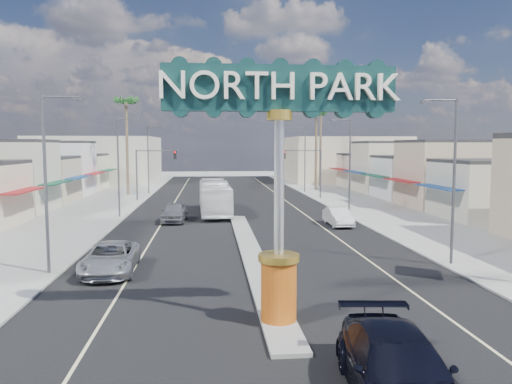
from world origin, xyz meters
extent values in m
plane|color=gray|center=(0.00, 30.00, 0.00)|extent=(160.00, 160.00, 0.00)
cube|color=black|center=(0.00, 30.00, 0.01)|extent=(20.00, 120.00, 0.01)
cube|color=gray|center=(0.00, 14.00, 0.08)|extent=(1.30, 30.00, 0.16)
cube|color=gray|center=(-14.00, 30.00, 0.06)|extent=(8.00, 120.00, 0.12)
cube|color=gray|center=(14.00, 30.00, 0.06)|extent=(8.00, 120.00, 0.12)
cube|color=beige|center=(-24.00, 43.00, 3.00)|extent=(12.00, 42.00, 6.00)
cube|color=#B7B29E|center=(24.00, 43.00, 3.00)|extent=(12.00, 42.00, 6.00)
cube|color=#B7B29E|center=(-22.00, 75.00, 4.00)|extent=(20.00, 20.00, 8.00)
cube|color=beige|center=(22.00, 75.00, 4.00)|extent=(20.00, 20.00, 8.00)
cylinder|color=#C5590F|center=(0.00, 2.00, 1.26)|extent=(1.30, 1.30, 2.20)
cylinder|color=gold|center=(0.00, 2.00, 2.49)|extent=(1.50, 1.50, 0.25)
cylinder|color=#B7B7BC|center=(0.00, 2.00, 5.01)|extent=(0.36, 0.36, 4.80)
cylinder|color=gold|center=(0.00, 2.00, 7.58)|extent=(0.90, 0.90, 0.35)
cube|color=#0F302E|center=(0.00, 2.00, 8.51)|extent=(8.20, 0.50, 1.60)
cylinder|color=#47474C|center=(-11.00, 44.00, 3.00)|extent=(0.18, 0.18, 6.00)
cylinder|color=#47474C|center=(-8.50, 44.00, 5.90)|extent=(5.00, 0.12, 0.12)
cube|color=black|center=(-6.50, 44.00, 5.40)|extent=(0.32, 0.32, 1.00)
sphere|color=red|center=(-6.50, 43.82, 5.72)|extent=(0.22, 0.22, 0.22)
cylinder|color=#47474C|center=(11.00, 44.00, 3.00)|extent=(0.18, 0.18, 6.00)
cylinder|color=#47474C|center=(8.50, 44.00, 5.90)|extent=(5.00, 0.12, 0.12)
cube|color=black|center=(6.50, 44.00, 5.40)|extent=(0.32, 0.32, 1.00)
sphere|color=red|center=(6.50, 43.82, 5.72)|extent=(0.22, 0.22, 0.22)
cylinder|color=#47474C|center=(-10.60, 10.00, 4.50)|extent=(0.16, 0.16, 9.00)
cylinder|color=#47474C|center=(-9.70, 10.00, 8.90)|extent=(1.80, 0.10, 0.10)
cube|color=#47474C|center=(-8.90, 10.00, 8.80)|extent=(0.50, 0.22, 0.15)
cylinder|color=#47474C|center=(-10.60, 30.00, 4.50)|extent=(0.16, 0.16, 9.00)
cylinder|color=#47474C|center=(-9.70, 30.00, 8.90)|extent=(1.80, 0.10, 0.10)
cube|color=#47474C|center=(-8.90, 30.00, 8.80)|extent=(0.50, 0.22, 0.15)
cylinder|color=#47474C|center=(-10.60, 52.00, 4.50)|extent=(0.16, 0.16, 9.00)
cylinder|color=#47474C|center=(-9.70, 52.00, 8.90)|extent=(1.80, 0.10, 0.10)
cube|color=#47474C|center=(-8.90, 52.00, 8.80)|extent=(0.50, 0.22, 0.15)
cylinder|color=#47474C|center=(10.60, 10.00, 4.50)|extent=(0.16, 0.16, 9.00)
cylinder|color=#47474C|center=(9.70, 10.00, 8.90)|extent=(1.80, 0.10, 0.10)
cube|color=#47474C|center=(8.90, 10.00, 8.80)|extent=(0.50, 0.22, 0.15)
cylinder|color=#47474C|center=(10.60, 30.00, 4.50)|extent=(0.16, 0.16, 9.00)
cylinder|color=#47474C|center=(9.70, 30.00, 8.90)|extent=(1.80, 0.10, 0.10)
cube|color=#47474C|center=(8.90, 30.00, 8.80)|extent=(0.50, 0.22, 0.15)
cylinder|color=#47474C|center=(10.60, 52.00, 4.50)|extent=(0.16, 0.16, 9.00)
cylinder|color=#47474C|center=(9.70, 52.00, 8.90)|extent=(1.80, 0.10, 0.10)
cube|color=#47474C|center=(8.90, 52.00, 8.80)|extent=(0.50, 0.22, 0.15)
cylinder|color=brown|center=(-13.00, 50.00, 6.00)|extent=(0.36, 0.36, 12.00)
cylinder|color=brown|center=(13.00, 56.00, 5.50)|extent=(0.36, 0.36, 11.00)
cylinder|color=brown|center=(15.00, 62.00, 6.50)|extent=(0.36, 0.36, 13.00)
imported|color=#B3B4B9|center=(-7.56, 10.13, 0.77)|extent=(2.72, 5.61, 1.54)
imported|color=black|center=(2.21, -3.90, 0.89)|extent=(3.14, 6.40, 1.79)
imported|color=slate|center=(-5.50, 27.15, 0.83)|extent=(2.26, 5.00, 1.67)
imported|color=silver|center=(7.93, 23.83, 0.74)|extent=(1.65, 4.50, 1.47)
imported|color=white|center=(-2.00, 31.78, 1.60)|extent=(3.05, 11.54, 3.19)
camera|label=1|loc=(-2.47, -15.57, 6.53)|focal=35.00mm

